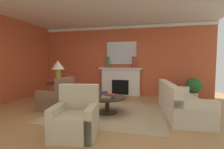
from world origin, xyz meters
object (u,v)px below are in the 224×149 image
Objects in this scene: mantel_mirror at (121,53)px; potted_plant at (194,87)px; coffee_table at (107,101)px; vase_mantel_left at (108,62)px; armchair_near_window at (57,99)px; vase_mantel_right at (134,62)px; table_lamp at (58,67)px; sofa at (180,104)px; fireplace at (121,82)px; vase_tall_corner at (175,92)px; armchair_facing_fireplace at (76,119)px; side_table at (59,91)px.

potted_plant is at bearing -10.49° from mantel_mirror.
vase_mantel_left reaches higher than coffee_table.
armchair_near_window is 2.05× the size of vase_mantel_right.
potted_plant is (4.59, 1.42, -0.73)m from table_lamp.
sofa is 2.92× the size of table_lamp.
fireplace is 1.00m from vase_mantel_right.
table_lamp is 1.33× the size of vase_tall_corner.
armchair_near_window is at bearing -175.26° from sofa.
potted_plant is at bearing 17.18° from table_lamp.
mantel_mirror is at bearing 17.18° from vase_mantel_left.
fireplace reaches higher than vase_tall_corner.
vase_mantel_right is (0.65, 4.00, 1.08)m from armchair_facing_fireplace.
vase_mantel_right is (0.55, -0.05, 0.84)m from fireplace.
fireplace is at bearing 44.53° from table_lamp.
mantel_mirror reaches higher than side_table.
mantel_mirror is 1.26× the size of coffee_table.
armchair_facing_fireplace is (-0.10, -4.05, -0.24)m from fireplace.
vase_mantel_right reaches higher than fireplace.
armchair_near_window is (-1.42, -2.56, -0.24)m from fireplace.
vase_mantel_left is at bearing 104.80° from coffee_table.
fireplace is 2.94m from armchair_near_window.
coffee_table is 1.20× the size of potted_plant.
coffee_table is 1.78× the size of vase_tall_corner.
potted_plant reaches higher than side_table.
fireplace is 2.57× the size of side_table.
table_lamp reaches higher than coffee_table.
mantel_mirror is 2.72m from table_lamp.
side_table is at bearing -159.30° from vase_tall_corner.
vase_tall_corner is 2.93m from vase_mantel_left.
side_table is 1.50× the size of vase_mantel_left.
armchair_facing_fireplace is at bearing -48.58° from armchair_near_window.
side_table is at bearing -143.64° from vase_mantel_right.
fireplace is 2.58m from side_table.
vase_mantel_right is at bearing 51.97° from armchair_near_window.
armchair_near_window is 2.04× the size of vase_mantel_left.
fireplace is at bearing 44.53° from side_table.
vase_mantel_right is (1.97, 2.51, 1.08)m from armchair_near_window.
table_lamp is at bearing -135.47° from fireplace.
vase_mantel_right is at bearing 80.72° from armchair_facing_fireplace.
fireplace is at bearing 171.96° from potted_plant.
potted_plant is (2.75, -0.51, -1.28)m from mantel_mirror.
armchair_near_window is at bearing -117.82° from mantel_mirror.
coffee_table is 2.09m from side_table.
vase_tall_corner is 1.22× the size of vase_mantel_right.
potted_plant is at bearing 39.43° from coffee_table.
vase_mantel_right is (2.39, 1.76, 0.16)m from table_lamp.
armchair_facing_fireplace is 0.95× the size of coffee_table.
sofa is 2.77m from armchair_facing_fireplace.
fireplace is 1.00m from vase_mantel_left.
fireplace is at bearing 174.88° from vase_mantel_right.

